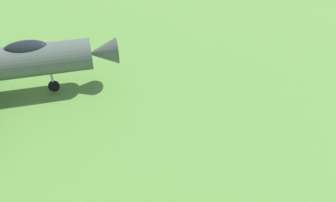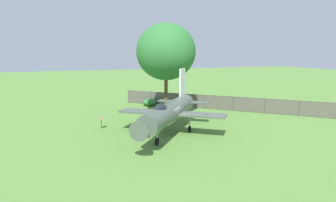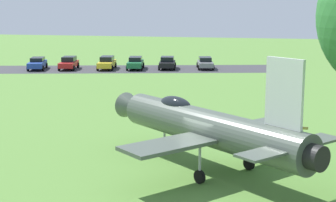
% 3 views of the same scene
% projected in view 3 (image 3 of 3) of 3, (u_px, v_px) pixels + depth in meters
% --- Properties ---
extents(ground_plane, '(200.00, 200.00, 0.00)m').
position_uv_depth(ground_plane, '(208.00, 170.00, 24.20)').
color(ground_plane, '#568438').
extents(parking_strip, '(18.31, 41.32, 0.00)m').
position_uv_depth(parking_strip, '(121.00, 69.00, 62.37)').
color(parking_strip, '#38383D').
rests_on(parking_strip, ground_plane).
extents(display_jet, '(10.45, 11.80, 5.66)m').
position_uv_depth(display_jet, '(204.00, 126.00, 24.10)').
color(display_jet, '#4C564C').
rests_on(display_jet, ground_plane).
extents(info_plaque, '(0.40, 0.60, 1.14)m').
position_uv_depth(info_plaque, '(302.00, 131.00, 28.15)').
color(info_plaque, '#333333').
rests_on(info_plaque, ground_plane).
extents(parked_car_gray, '(4.58, 2.70, 1.41)m').
position_uv_depth(parked_car_gray, '(205.00, 63.00, 62.63)').
color(parked_car_gray, slate).
rests_on(parked_car_gray, ground_plane).
extents(parked_car_black, '(4.43, 2.66, 1.47)m').
position_uv_depth(parked_car_black, '(167.00, 63.00, 62.49)').
color(parked_car_black, black).
rests_on(parked_car_black, ground_plane).
extents(parked_car_green, '(4.98, 2.73, 1.47)m').
position_uv_depth(parked_car_green, '(135.00, 63.00, 62.37)').
color(parked_car_green, '#1E6B3D').
rests_on(parked_car_green, ground_plane).
extents(parked_car_yellow, '(4.93, 2.67, 1.54)m').
position_uv_depth(parked_car_yellow, '(107.00, 63.00, 62.28)').
color(parked_car_yellow, gold).
rests_on(parked_car_yellow, ground_plane).
extents(parked_car_red, '(4.56, 2.67, 1.53)m').
position_uv_depth(parked_car_red, '(69.00, 63.00, 62.14)').
color(parked_car_red, red).
rests_on(parked_car_red, ground_plane).
extents(parked_car_blue, '(4.98, 3.14, 1.42)m').
position_uv_depth(parked_car_blue, '(37.00, 63.00, 62.02)').
color(parked_car_blue, '#23429E').
rests_on(parked_car_blue, ground_plane).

